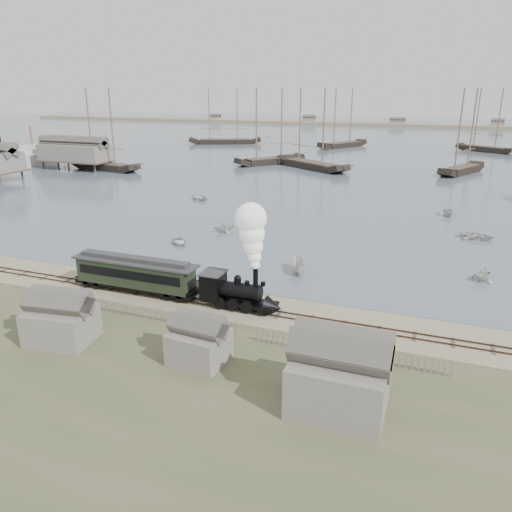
% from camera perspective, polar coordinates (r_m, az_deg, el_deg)
% --- Properties ---
extents(ground, '(600.00, 600.00, 0.00)m').
position_cam_1_polar(ground, '(49.36, -2.20, -4.92)').
color(ground, tan).
rests_on(ground, ground).
extents(harbor_water, '(600.00, 336.00, 0.06)m').
position_cam_1_polar(harbor_water, '(213.26, 16.34, 12.60)').
color(harbor_water, '#4B5B6B').
rests_on(harbor_water, ground).
extents(rail_track, '(120.00, 1.80, 0.16)m').
position_cam_1_polar(rail_track, '(47.67, -3.14, -5.76)').
color(rail_track, '#3A271F').
rests_on(rail_track, ground).
extents(picket_fence_west, '(19.00, 0.10, 1.20)m').
position_cam_1_polar(picket_fence_west, '(46.66, -13.04, -6.87)').
color(picket_fence_west, slate).
rests_on(picket_fence_west, ground).
extents(picket_fence_east, '(15.00, 0.10, 1.20)m').
position_cam_1_polar(picket_fence_east, '(39.73, 10.55, -11.45)').
color(picket_fence_east, slate).
rests_on(picket_fence_east, ground).
extents(shed_left, '(5.00, 4.00, 4.10)m').
position_cam_1_polar(shed_left, '(44.50, -21.15, -9.01)').
color(shed_left, slate).
rests_on(shed_left, ground).
extents(shed_mid, '(4.00, 3.50, 3.60)m').
position_cam_1_polar(shed_mid, '(38.92, -6.46, -11.92)').
color(shed_mid, slate).
rests_on(shed_mid, ground).
extents(shed_right, '(6.00, 5.00, 5.10)m').
position_cam_1_polar(shed_right, '(34.25, 9.28, -16.77)').
color(shed_right, slate).
rests_on(shed_right, ground).
extents(far_spit, '(500.00, 20.00, 1.80)m').
position_cam_1_polar(far_spit, '(292.80, 17.82, 13.90)').
color(far_spit, tan).
rests_on(far_spit, ground).
extents(locomotive, '(7.87, 2.94, 9.81)m').
position_cam_1_polar(locomotive, '(45.28, -0.97, -0.97)').
color(locomotive, black).
rests_on(locomotive, ground).
extents(passenger_coach, '(13.49, 2.60, 3.27)m').
position_cam_1_polar(passenger_coach, '(51.64, -13.64, -1.88)').
color(passenger_coach, black).
rests_on(passenger_coach, ground).
extents(beached_dinghy, '(3.95, 4.72, 0.84)m').
position_cam_1_polar(beached_dinghy, '(51.56, -5.92, -3.44)').
color(beached_dinghy, beige).
rests_on(beached_dinghy, ground).
extents(rowboat_0, '(4.17, 4.20, 0.72)m').
position_cam_1_polar(rowboat_0, '(66.91, -8.76, 1.65)').
color(rowboat_0, beige).
rests_on(rowboat_0, harbor_water).
extents(rowboat_1, '(3.86, 3.88, 1.55)m').
position_cam_1_polar(rowboat_1, '(71.88, -3.67, 3.36)').
color(rowboat_1, beige).
rests_on(rowboat_1, harbor_water).
extents(rowboat_2, '(3.97, 2.69, 1.44)m').
position_cam_1_polar(rowboat_2, '(56.02, 4.74, -1.19)').
color(rowboat_2, beige).
rests_on(rowboat_2, harbor_water).
extents(rowboat_3, '(3.62, 4.71, 0.90)m').
position_cam_1_polar(rowboat_3, '(74.83, 23.93, 2.13)').
color(rowboat_3, beige).
rests_on(rowboat_3, harbor_water).
extents(rowboat_4, '(3.71, 3.62, 1.49)m').
position_cam_1_polar(rowboat_4, '(58.85, 24.57, -1.87)').
color(rowboat_4, beige).
rests_on(rowboat_4, harbor_water).
extents(rowboat_6, '(4.38, 4.81, 0.82)m').
position_cam_1_polar(rowboat_6, '(93.91, -6.58, 6.68)').
color(rowboat_6, beige).
rests_on(rowboat_6, harbor_water).
extents(rowboat_7, '(4.33, 4.12, 1.79)m').
position_cam_1_polar(rowboat_7, '(86.78, 21.10, 4.89)').
color(rowboat_7, beige).
rests_on(rowboat_7, harbor_water).
extents(schooner_0, '(21.13, 8.35, 20.00)m').
position_cam_1_polar(schooner_0, '(132.79, -17.21, 13.65)').
color(schooner_0, black).
rests_on(schooner_0, harbor_water).
extents(schooner_1, '(16.48, 19.22, 20.00)m').
position_cam_1_polar(schooner_1, '(137.43, 1.66, 14.59)').
color(schooner_1, black).
rests_on(schooner_1, harbor_water).
extents(schooner_2, '(22.82, 18.26, 20.00)m').
position_cam_1_polar(schooner_2, '(130.40, 6.49, 14.26)').
color(schooner_2, black).
rests_on(schooner_2, harbor_water).
extents(schooner_3, '(11.53, 18.51, 20.00)m').
position_cam_1_polar(schooner_3, '(131.33, 22.92, 12.99)').
color(schooner_3, black).
rests_on(schooner_3, harbor_water).
extents(schooner_6, '(27.00, 16.06, 20.00)m').
position_cam_1_polar(schooner_6, '(190.28, -3.61, 15.68)').
color(schooner_6, black).
rests_on(schooner_6, harbor_water).
extents(schooner_7, '(15.17, 20.83, 20.00)m').
position_cam_1_polar(schooner_7, '(180.86, 10.01, 15.29)').
color(schooner_7, black).
rests_on(schooner_7, harbor_water).
extents(schooner_8, '(18.38, 13.47, 20.00)m').
position_cam_1_polar(schooner_8, '(181.39, 25.07, 13.89)').
color(schooner_8, black).
rests_on(schooner_8, harbor_water).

